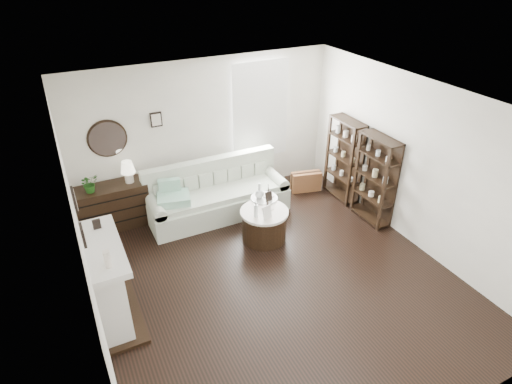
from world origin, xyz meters
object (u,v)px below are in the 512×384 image
sofa (217,197)px  drum_table (264,225)px  pedestal_table (264,200)px  dresser (113,206)px

sofa → drum_table: size_ratio=3.18×
drum_table → pedestal_table: 0.47m
sofa → drum_table: sofa is taller
dresser → drum_table: size_ratio=1.49×
pedestal_table → sofa: bearing=126.9°
sofa → dresser: (-1.79, 0.39, 0.07)m
dresser → drum_table: (2.19, -1.53, -0.12)m
sofa → dresser: size_ratio=2.13×
drum_table → sofa: bearing=109.6°
drum_table → pedestal_table: pedestal_table is taller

